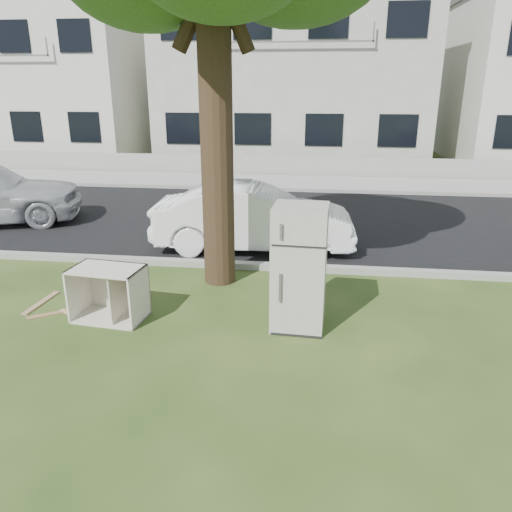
# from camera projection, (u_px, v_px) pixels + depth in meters

# --- Properties ---
(ground) EXTENTS (120.00, 120.00, 0.00)m
(ground) POSITION_uv_depth(u_px,v_px,m) (223.00, 329.00, 7.10)
(ground) COLOR #283F16
(road) EXTENTS (120.00, 7.00, 0.01)m
(road) POSITION_uv_depth(u_px,v_px,m) (267.00, 220.00, 12.72)
(road) COLOR black
(road) RESTS_ON ground
(kerb_near) EXTENTS (120.00, 0.18, 0.12)m
(kerb_near) POSITION_uv_depth(u_px,v_px,m) (248.00, 268.00, 9.39)
(kerb_near) COLOR gray
(kerb_near) RESTS_ON ground
(kerb_far) EXTENTS (120.00, 0.18, 0.12)m
(kerb_far) POSITION_uv_depth(u_px,v_px,m) (279.00, 191.00, 16.04)
(kerb_far) COLOR gray
(kerb_far) RESTS_ON ground
(sidewalk) EXTENTS (120.00, 2.80, 0.01)m
(sidewalk) POSITION_uv_depth(u_px,v_px,m) (282.00, 183.00, 17.40)
(sidewalk) COLOR gray
(sidewalk) RESTS_ON ground
(low_wall) EXTENTS (120.00, 0.15, 0.70)m
(low_wall) POSITION_uv_depth(u_px,v_px,m) (286.00, 166.00, 18.79)
(low_wall) COLOR gray
(low_wall) RESTS_ON ground
(townhouse_left) EXTENTS (10.20, 8.16, 7.04)m
(townhouse_left) POSITION_uv_depth(u_px,v_px,m) (43.00, 78.00, 23.75)
(townhouse_left) COLOR silver
(townhouse_left) RESTS_ON ground
(townhouse_center) EXTENTS (11.22, 8.16, 7.44)m
(townhouse_center) POSITION_uv_depth(u_px,v_px,m) (295.00, 73.00, 22.26)
(townhouse_center) COLOR beige
(townhouse_center) RESTS_ON ground
(fridge) EXTENTS (0.76, 0.71, 1.77)m
(fridge) POSITION_uv_depth(u_px,v_px,m) (299.00, 268.00, 6.90)
(fridge) COLOR silver
(fridge) RESTS_ON ground
(cabinet) EXTENTS (1.08, 0.74, 0.79)m
(cabinet) POSITION_uv_depth(u_px,v_px,m) (109.00, 293.00, 7.29)
(cabinet) COLOR beige
(cabinet) RESTS_ON ground
(plank_a) EXTENTS (0.90, 0.67, 0.02)m
(plank_a) POSITION_uv_depth(u_px,v_px,m) (64.00, 311.00, 7.61)
(plank_a) COLOR #976B49
(plank_a) RESTS_ON ground
(plank_b) EXTENTS (0.81, 0.44, 0.02)m
(plank_b) POSITION_uv_depth(u_px,v_px,m) (80.00, 316.00, 7.45)
(plank_b) COLOR tan
(plank_b) RESTS_ON ground
(plank_c) EXTENTS (0.17, 0.88, 0.02)m
(plank_c) POSITION_uv_depth(u_px,v_px,m) (41.00, 303.00, 7.91)
(plank_c) COLOR #A37F5A
(plank_c) RESTS_ON ground
(car_center) EXTENTS (4.18, 1.65, 1.35)m
(car_center) POSITION_uv_depth(u_px,v_px,m) (254.00, 218.00, 10.29)
(car_center) COLOR white
(car_center) RESTS_ON ground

